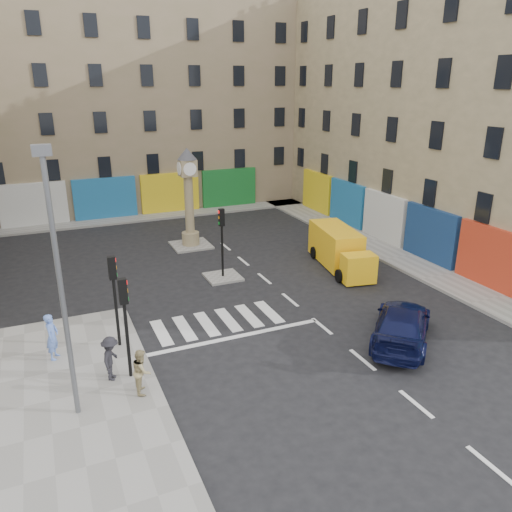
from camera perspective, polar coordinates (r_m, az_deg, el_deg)
ground at (r=21.19m, az=8.94°, el=-9.08°), size 120.00×120.00×0.00m
sidewalk_left at (r=16.81m, az=-22.22°, el=-18.52°), size 7.00×16.00×0.15m
sidewalk_right at (r=33.38m, az=12.51°, el=1.57°), size 2.60×30.00×0.15m
sidewalk_far at (r=39.55m, az=-13.63°, el=4.26°), size 32.00×2.40×0.15m
island_near at (r=26.89m, az=-3.80°, el=-2.40°), size 1.80×1.80×0.12m
island_far at (r=32.28m, az=-7.44°, el=1.24°), size 2.40×2.40×0.12m
building_right at (r=36.04m, az=21.91°, el=14.83°), size 10.00×30.00×16.00m
building_far at (r=44.04m, az=-15.98°, el=16.69°), size 32.00×10.00×17.00m
traffic_light_left_near at (r=17.52m, az=-14.75°, el=-6.26°), size 0.28×0.22×3.70m
traffic_light_left_far at (r=19.70m, az=-15.92°, el=-3.44°), size 0.28×0.22×3.70m
traffic_light_island at (r=26.06m, az=-3.92°, el=2.78°), size 0.28×0.22×3.70m
lamp_post at (r=15.27m, az=-21.59°, el=-2.03°), size 0.50×0.25×8.30m
clock_pillar at (r=31.37m, az=-7.72°, el=7.30°), size 1.20×1.20×6.10m
navy_sedan at (r=21.08m, az=16.32°, el=-7.55°), size 5.06×5.15×1.49m
yellow_van at (r=28.55m, az=9.49°, el=0.81°), size 2.78×6.05×2.12m
pedestrian_blue at (r=20.22m, az=-22.27°, el=-8.51°), size 0.65×0.77×1.80m
pedestrian_tan at (r=17.38m, az=-12.92°, el=-12.68°), size 0.73×0.86×1.56m
pedestrian_dark at (r=18.28m, az=-16.25°, el=-11.17°), size 0.96×1.20×1.62m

